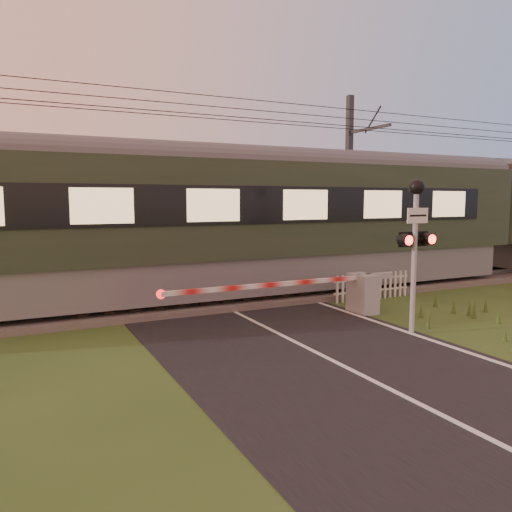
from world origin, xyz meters
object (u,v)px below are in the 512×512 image
train (480,215)px  boom_gate (353,292)px  picket_fence (372,286)px  catenary_mast (350,184)px  crossing_signal (415,229)px

train → boom_gate: (-8.65, -3.22, -1.88)m
train → picket_fence: size_ratio=16.58×
catenary_mast → train: bearing=-25.0°
train → crossing_signal: 10.29m
train → boom_gate: 9.42m
train → boom_gate: bearing=-159.5°
boom_gate → catenary_mast: 7.37m
catenary_mast → boom_gate: bearing=-125.4°
catenary_mast → crossing_signal: bearing=-116.9°
train → boom_gate: train is taller
boom_gate → catenary_mast: bearing=54.6°
crossing_signal → catenary_mast: (3.92, 7.73, 1.27)m
boom_gate → catenary_mast: catenary_mast is taller
picket_fence → crossing_signal: bearing=-116.4°
picket_fence → train: bearing=15.3°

